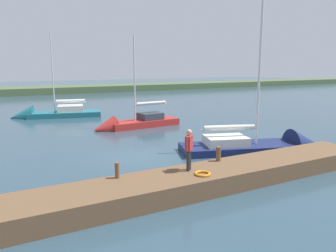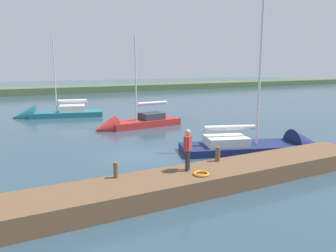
{
  "view_description": "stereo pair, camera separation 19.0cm",
  "coord_description": "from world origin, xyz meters",
  "px_view_note": "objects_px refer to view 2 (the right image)",
  "views": [
    {
      "loc": [
        7.04,
        16.61,
        5.11
      ],
      "look_at": [
        -1.52,
        0.83,
        1.8
      ],
      "focal_mm": 35.28,
      "sensor_mm": 36.0,
      "label": 1
    },
    {
      "loc": [
        6.87,
        16.7,
        5.11
      ],
      "look_at": [
        -1.52,
        0.83,
        1.8
      ],
      "focal_mm": 35.28,
      "sensor_mm": 36.0,
      "label": 2
    }
  ],
  "objects_px": {
    "life_ring_buoy": "(201,174)",
    "person_on_dock": "(188,147)",
    "mooring_post_far": "(218,154)",
    "sailboat_near_dock": "(51,115)",
    "sailboat_behind_pier": "(132,125)",
    "sailboat_inner_slip": "(270,148)",
    "mooring_post_near": "(116,170)"
  },
  "relations": [
    {
      "from": "life_ring_buoy",
      "to": "person_on_dock",
      "type": "height_order",
      "value": "person_on_dock"
    },
    {
      "from": "mooring_post_far",
      "to": "sailboat_near_dock",
      "type": "distance_m",
      "value": 22.9
    },
    {
      "from": "sailboat_behind_pier",
      "to": "sailboat_near_dock",
      "type": "xyz_separation_m",
      "value": [
        5.07,
        -9.16,
        -0.05
      ]
    },
    {
      "from": "sailboat_inner_slip",
      "to": "person_on_dock",
      "type": "distance_m",
      "value": 8.53
    },
    {
      "from": "mooring_post_near",
      "to": "life_ring_buoy",
      "type": "bearing_deg",
      "value": 157.71
    },
    {
      "from": "mooring_post_far",
      "to": "life_ring_buoy",
      "type": "xyz_separation_m",
      "value": [
        1.74,
        1.28,
        -0.28
      ]
    },
    {
      "from": "sailboat_inner_slip",
      "to": "mooring_post_near",
      "type": "bearing_deg",
      "value": -148.19
    },
    {
      "from": "sailboat_near_dock",
      "to": "sailboat_inner_slip",
      "type": "distance_m",
      "value": 22.22
    },
    {
      "from": "sailboat_behind_pier",
      "to": "sailboat_inner_slip",
      "type": "xyz_separation_m",
      "value": [
        -4.72,
        10.79,
        -0.08
      ]
    },
    {
      "from": "sailboat_inner_slip",
      "to": "person_on_dock",
      "type": "height_order",
      "value": "sailboat_inner_slip"
    },
    {
      "from": "mooring_post_near",
      "to": "life_ring_buoy",
      "type": "height_order",
      "value": "mooring_post_near"
    },
    {
      "from": "mooring_post_near",
      "to": "sailboat_inner_slip",
      "type": "bearing_deg",
      "value": -166.39
    },
    {
      "from": "sailboat_near_dock",
      "to": "mooring_post_near",
      "type": "bearing_deg",
      "value": 101.43
    },
    {
      "from": "mooring_post_far",
      "to": "person_on_dock",
      "type": "bearing_deg",
      "value": 15.15
    },
    {
      "from": "sailboat_inner_slip",
      "to": "sailboat_behind_pier",
      "type": "bearing_deg",
      "value": 131.84
    },
    {
      "from": "sailboat_near_dock",
      "to": "sailboat_inner_slip",
      "type": "relative_size",
      "value": 0.83
    },
    {
      "from": "life_ring_buoy",
      "to": "sailboat_inner_slip",
      "type": "distance_m",
      "value": 8.54
    },
    {
      "from": "sailboat_behind_pier",
      "to": "sailboat_near_dock",
      "type": "distance_m",
      "value": 10.47
    },
    {
      "from": "mooring_post_near",
      "to": "mooring_post_far",
      "type": "relative_size",
      "value": 0.93
    },
    {
      "from": "mooring_post_far",
      "to": "sailboat_behind_pier",
      "type": "bearing_deg",
      "value": -94.75
    },
    {
      "from": "mooring_post_far",
      "to": "person_on_dock",
      "type": "distance_m",
      "value": 2.11
    },
    {
      "from": "sailboat_inner_slip",
      "to": "mooring_post_far",
      "type": "bearing_deg",
      "value": -137.85
    },
    {
      "from": "mooring_post_near",
      "to": "person_on_dock",
      "type": "xyz_separation_m",
      "value": [
        -2.95,
        0.52,
        0.71
      ]
    },
    {
      "from": "mooring_post_far",
      "to": "sailboat_behind_pier",
      "type": "height_order",
      "value": "sailboat_behind_pier"
    },
    {
      "from": "mooring_post_near",
      "to": "sailboat_near_dock",
      "type": "height_order",
      "value": "sailboat_near_dock"
    },
    {
      "from": "mooring_post_near",
      "to": "life_ring_buoy",
      "type": "relative_size",
      "value": 0.93
    },
    {
      "from": "sailboat_behind_pier",
      "to": "person_on_dock",
      "type": "height_order",
      "value": "sailboat_behind_pier"
    },
    {
      "from": "life_ring_buoy",
      "to": "sailboat_near_dock",
      "type": "distance_m",
      "value": 23.93
    },
    {
      "from": "mooring_post_near",
      "to": "mooring_post_far",
      "type": "distance_m",
      "value": 4.88
    },
    {
      "from": "mooring_post_far",
      "to": "sailboat_near_dock",
      "type": "xyz_separation_m",
      "value": [
        3.95,
        -22.54,
        -0.94
      ]
    },
    {
      "from": "mooring_post_far",
      "to": "sailboat_behind_pier",
      "type": "distance_m",
      "value": 13.46
    },
    {
      "from": "sailboat_near_dock",
      "to": "sailboat_inner_slip",
      "type": "height_order",
      "value": "sailboat_inner_slip"
    }
  ]
}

